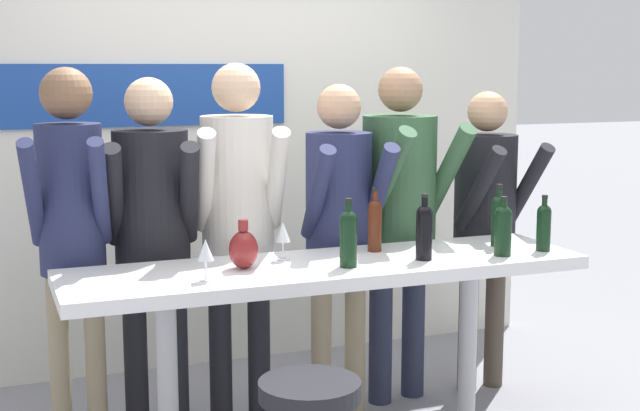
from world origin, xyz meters
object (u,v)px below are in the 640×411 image
object	(u,v)px
person_center	(339,212)
wine_glass_1	(283,233)
decorative_vase	(243,249)
tasting_table	(327,292)
wine_bottle_0	(424,229)
person_left	(152,218)
wine_bottle_5	(375,223)
person_center_right	(400,198)
person_right	(486,207)
person_center_left	(238,203)
wine_bottle_2	(544,225)
person_far_left	(71,212)
wine_bottle_1	(348,235)
wine_bottle_3	(503,228)
wine_bottle_4	(499,218)
wine_glass_0	(206,251)

from	to	relation	value
person_center	wine_glass_1	size ratio (longest dim) A/B	9.83
person_center	decorative_vase	world-z (taller)	person_center
tasting_table	wine_bottle_0	world-z (taller)	wine_bottle_0
person_left	person_center	distance (m)	0.95
person_left	wine_bottle_5	bearing A→B (deg)	-12.05
wine_glass_1	decorative_vase	size ratio (longest dim) A/B	0.80
person_center_right	person_right	distance (m)	0.53
wine_bottle_0	person_center_left	bearing A→B (deg)	137.24
wine_bottle_2	decorative_vase	bearing A→B (deg)	174.17
person_center_right	wine_glass_1	world-z (taller)	person_center_right
person_left	person_right	bearing A→B (deg)	9.33
person_far_left	wine_bottle_0	distance (m)	1.63
tasting_table	wine_bottle_1	size ratio (longest dim) A/B	7.78
wine_bottle_2	wine_bottle_3	distance (m)	0.25
wine_bottle_4	wine_glass_1	xyz separation A→B (m)	(-1.10, 0.08, -0.02)
wine_bottle_3	wine_bottle_4	world-z (taller)	wine_bottle_4
tasting_table	wine_bottle_3	xyz separation A→B (m)	(0.83, -0.15, 0.27)
person_center_right	wine_bottle_3	xyz separation A→B (m)	(0.19, -0.72, -0.05)
person_right	wine_bottle_0	xyz separation A→B (m)	(-0.72, -0.64, 0.03)
person_far_left	wine_bottle_1	size ratio (longest dim) A/B	5.91
wine_bottle_1	decorative_vase	distance (m)	0.47
wine_glass_1	person_center	bearing A→B (deg)	40.08
wine_bottle_0	wine_bottle_1	bearing A→B (deg)	-178.16
decorative_vase	wine_bottle_5	bearing A→B (deg)	10.81
person_center_left	person_center	xyz separation A→B (m)	(0.52, -0.07, -0.07)
person_left	decorative_vase	bearing A→B (deg)	-50.57
tasting_table	decorative_vase	size ratio (longest dim) A/B	10.92
wine_bottle_4	wine_bottle_5	world-z (taller)	wine_bottle_4
wine_bottle_0	wine_bottle_4	size ratio (longest dim) A/B	0.99
wine_glass_1	person_center_left	bearing A→B (deg)	102.32
person_left	wine_bottle_0	world-z (taller)	person_left
person_far_left	wine_bottle_2	xyz separation A→B (m)	(2.15, -0.63, -0.09)
person_center_left	wine_bottle_2	xyz separation A→B (m)	(1.34, -0.68, -0.08)
wine_glass_1	decorative_vase	bearing A→B (deg)	-154.80
tasting_table	wine_bottle_2	distance (m)	1.11
person_far_left	person_center_left	world-z (taller)	person_center_left
wine_bottle_0	decorative_vase	world-z (taller)	wine_bottle_0
wine_bottle_1	person_center	bearing A→B (deg)	71.41
wine_bottle_5	person_right	bearing A→B (deg)	24.41
person_center	person_right	world-z (taller)	person_center
wine_bottle_1	wine_bottle_3	distance (m)	0.77
wine_bottle_5	wine_glass_1	distance (m)	0.48
person_center_right	decorative_vase	world-z (taller)	person_center_right
person_center_left	wine_bottle_4	bearing A→B (deg)	-12.92
tasting_table	person_center_left	size ratio (longest dim) A/B	1.30
person_center	wine_bottle_1	world-z (taller)	person_center
wine_bottle_2	wine_glass_0	distance (m)	1.67
person_left	wine_bottle_4	bearing A→B (deg)	-7.62
person_center_right	tasting_table	bearing A→B (deg)	-147.54
person_far_left	wine_bottle_0	world-z (taller)	person_far_left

